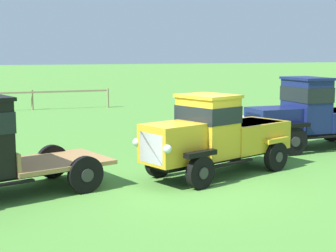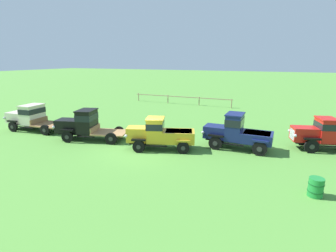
# 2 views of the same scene
# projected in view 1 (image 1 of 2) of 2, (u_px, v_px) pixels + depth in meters

# --- Properties ---
(ground_plane) EXTENTS (240.00, 240.00, 0.00)m
(ground_plane) POSITION_uv_depth(u_px,v_px,m) (196.00, 185.00, 12.47)
(ground_plane) COLOR #518E38
(vintage_truck_midrow_center) EXTENTS (4.68, 2.87, 2.12)m
(vintage_truck_midrow_center) POSITION_uv_depth(u_px,v_px,m) (216.00, 135.00, 13.33)
(vintage_truck_midrow_center) COLOR black
(vintage_truck_midrow_center) RESTS_ON ground
(vintage_truck_far_side) EXTENTS (4.51, 1.97, 2.37)m
(vintage_truck_far_side) POSITION_uv_depth(u_px,v_px,m) (310.00, 114.00, 17.02)
(vintage_truck_far_side) COLOR black
(vintage_truck_far_side) RESTS_ON ground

